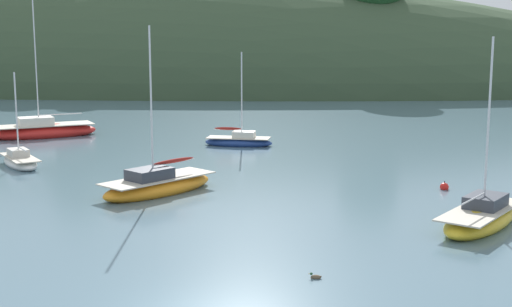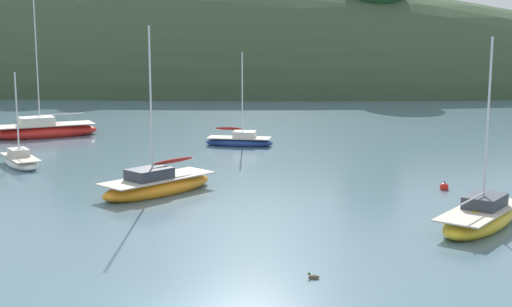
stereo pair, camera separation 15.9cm
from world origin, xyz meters
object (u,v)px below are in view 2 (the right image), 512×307
object	(u,v)px
sailboat_cream_ketch	(45,131)
sailboat_yellow_far	(480,218)
sailboat_teal_outer	(157,185)
sailboat_red_portside	(240,141)
mooring_buoy_channel	(444,187)
sailboat_orange_cutter	(20,161)
duck_trailing	(313,277)

from	to	relation	value
sailboat_cream_ketch	sailboat_yellow_far	xyz separation A→B (m)	(27.41, -22.69, -0.09)
sailboat_teal_outer	sailboat_red_portside	bearing A→B (deg)	81.35
sailboat_teal_outer	mooring_buoy_channel	xyz separation A→B (m)	(14.20, 2.13, -0.28)
sailboat_teal_outer	sailboat_red_portside	world-z (taller)	sailboat_teal_outer
sailboat_orange_cutter	duck_trailing	size ratio (longest dim) A/B	13.44
sailboat_orange_cutter	sailboat_red_portside	distance (m)	14.90
sailboat_teal_outer	sailboat_orange_cutter	bearing A→B (deg)	147.04
sailboat_teal_outer	duck_trailing	distance (m)	13.99
sailboat_teal_outer	sailboat_cream_ketch	bearing A→B (deg)	125.69
mooring_buoy_channel	duck_trailing	xyz separation A→B (m)	(-6.37, -13.72, -0.07)
mooring_buoy_channel	duck_trailing	bearing A→B (deg)	-114.89
sailboat_teal_outer	mooring_buoy_channel	world-z (taller)	sailboat_teal_outer
sailboat_cream_ketch	mooring_buoy_channel	xyz separation A→B (m)	(27.10, -15.82, -0.34)
sailboat_cream_ketch	sailboat_yellow_far	size ratio (longest dim) A/B	1.39
sailboat_cream_ketch	mooring_buoy_channel	distance (m)	31.38
sailboat_cream_ketch	sailboat_teal_outer	bearing A→B (deg)	-54.31
sailboat_teal_outer	duck_trailing	xyz separation A→B (m)	(7.83, -11.59, -0.34)
sailboat_orange_cutter	sailboat_teal_outer	bearing A→B (deg)	-32.96
duck_trailing	sailboat_yellow_far	bearing A→B (deg)	45.78
sailboat_yellow_far	sailboat_orange_cutter	bearing A→B (deg)	155.51
sailboat_orange_cutter	sailboat_yellow_far	bearing A→B (deg)	-24.49
sailboat_red_portside	mooring_buoy_channel	size ratio (longest dim) A/B	12.34
mooring_buoy_channel	sailboat_yellow_far	bearing A→B (deg)	-87.42
sailboat_yellow_far	mooring_buoy_channel	bearing A→B (deg)	92.58
sailboat_red_portside	mooring_buoy_channel	world-z (taller)	sailboat_red_portside
sailboat_teal_outer	sailboat_cream_ketch	distance (m)	22.11
sailboat_teal_outer	sailboat_red_portside	size ratio (longest dim) A/B	1.26
sailboat_cream_ketch	sailboat_red_portside	size ratio (longest dim) A/B	1.65
sailboat_cream_ketch	duck_trailing	bearing A→B (deg)	-54.94
sailboat_teal_outer	sailboat_yellow_far	distance (m)	15.26
sailboat_teal_outer	sailboat_red_portside	xyz separation A→B (m)	(2.30, 15.09, -0.07)
sailboat_cream_ketch	sailboat_orange_cutter	bearing A→B (deg)	-74.84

